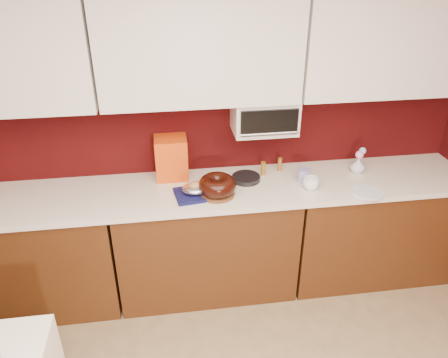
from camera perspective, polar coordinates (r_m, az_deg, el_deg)
wall_back at (r=3.27m, az=-3.18°, el=6.82°), size 4.00×0.02×2.50m
base_cabinet_left at (r=3.55m, az=-24.50°, el=-9.24°), size 1.31×0.58×0.86m
base_cabinet_center at (r=3.40m, az=-2.30°, el=-8.11°), size 1.31×0.58×0.86m
base_cabinet_right at (r=3.74m, az=18.55°, el=-5.94°), size 1.31×0.58×0.86m
countertop at (r=3.15m, az=-2.46°, el=-1.53°), size 4.00×0.62×0.04m
upper_cabinet_center at (r=2.93m, az=-3.18°, el=16.57°), size 1.31×0.33×0.70m
upper_cabinet_right at (r=3.33m, az=21.36°, el=16.20°), size 1.31×0.33×0.70m
toaster_oven at (r=3.16m, az=5.27°, el=8.38°), size 0.45×0.30×0.25m
toaster_oven_door at (r=3.01m, az=5.95°, el=7.33°), size 0.40×0.02×0.18m
toaster_oven_handle at (r=3.02m, az=5.95°, el=5.90°), size 0.42×0.02×0.02m
cake_base at (r=3.05m, az=-0.88°, el=-1.93°), size 0.30×0.30×0.02m
bundt_cake at (r=3.01m, az=-0.89°, el=-0.80°), size 0.32×0.32×0.11m
navy_towel at (r=3.05m, az=-3.79°, el=-1.98°), size 0.30×0.27×0.02m
foil_ham_nest at (r=3.03m, az=-3.82°, el=-1.26°), size 0.19×0.17×0.07m
roasted_ham at (r=3.02m, az=-3.83°, el=-0.84°), size 0.10×0.09×0.06m
pandoro_box at (r=3.24m, az=-6.89°, el=2.80°), size 0.23×0.21×0.32m
dark_pan at (r=3.24m, az=2.90°, el=0.12°), size 0.21×0.21×0.04m
coffee_mug at (r=3.16m, az=11.30°, el=-0.43°), size 0.14×0.14×0.11m
blue_jar at (r=3.25m, az=10.36°, el=0.43°), size 0.11×0.11×0.10m
flower_vase at (r=3.48m, az=17.09°, el=1.83°), size 0.09×0.09×0.13m
flower_pink at (r=3.44m, az=17.28°, el=3.05°), size 0.06×0.06×0.06m
flower_blue at (r=3.46m, az=17.65°, el=3.54°), size 0.05×0.05×0.05m
china_plate at (r=3.24m, az=18.31°, el=-1.66°), size 0.26×0.26×0.01m
amber_bottle at (r=3.31m, az=5.14°, el=1.41°), size 0.04×0.04×0.11m
amber_bottle_tall at (r=3.38m, az=7.29°, el=1.91°), size 0.03×0.03×0.11m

